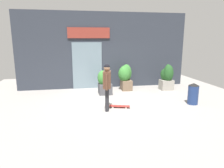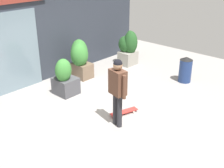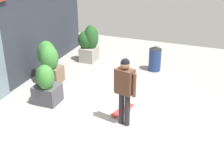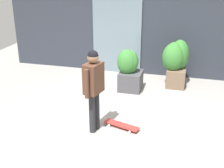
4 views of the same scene
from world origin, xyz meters
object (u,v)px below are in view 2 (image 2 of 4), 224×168
at_px(skateboarder, 118,86).
at_px(planter_box_left, 80,57).
at_px(planter_box_right, 129,47).
at_px(trash_bin, 185,69).
at_px(skateboard, 124,112).
at_px(planter_box_mid, 64,77).

bearing_deg(skateboarder, planter_box_left, 76.89).
distance_m(planter_box_right, trash_bin, 2.39).
distance_m(skateboard, trash_bin, 2.96).
xyz_separation_m(skateboard, planter_box_left, (0.88, 2.65, 0.68)).
bearing_deg(planter_box_left, trash_bin, -53.11).
distance_m(skateboarder, planter_box_mid, 2.32).
height_order(skateboard, planter_box_right, planter_box_right).
relative_size(planter_box_right, trash_bin, 1.55).
relative_size(skateboarder, planter_box_left, 1.32).
xyz_separation_m(skateboarder, planter_box_right, (3.46, 2.50, -0.33)).
distance_m(skateboard, planter_box_right, 3.78).
bearing_deg(planter_box_right, skateboarder, -144.09).
xyz_separation_m(skateboard, planter_box_mid, (-0.28, 2.04, 0.50)).
bearing_deg(trash_bin, planter_box_left, 126.89).
height_order(skateboard, trash_bin, trash_bin).
distance_m(skateboarder, planter_box_left, 3.20).
bearing_deg(trash_bin, skateboarder, -177.87).
xyz_separation_m(skateboarder, trash_bin, (3.45, 0.13, -0.60)).
relative_size(skateboard, planter_box_mid, 0.70).
distance_m(skateboarder, planter_box_right, 4.28).
height_order(planter_box_left, planter_box_right, planter_box_right).
xyz_separation_m(planter_box_left, planter_box_right, (2.07, -0.37, -0.05)).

